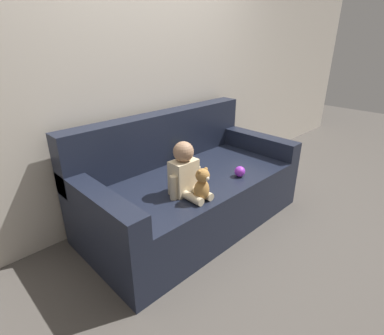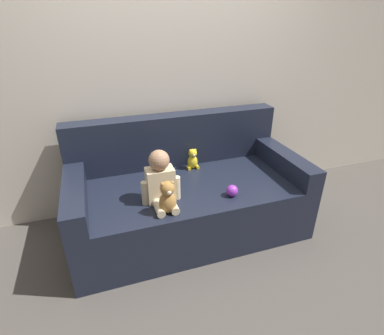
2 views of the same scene
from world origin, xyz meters
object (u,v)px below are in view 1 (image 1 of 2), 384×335
(couch, at_px, (188,188))
(teddy_bear_brown, at_px, (202,185))
(plush_toy_side, at_px, (184,154))
(toy_ball, at_px, (240,171))
(person_baby, at_px, (185,172))

(couch, relative_size, teddy_bear_brown, 7.59)
(teddy_bear_brown, height_order, plush_toy_side, teddy_bear_brown)
(teddy_bear_brown, bearing_deg, toy_ball, 6.29)
(plush_toy_side, relative_size, toy_ball, 2.11)
(couch, relative_size, plush_toy_side, 10.11)
(person_baby, bearing_deg, toy_ball, -11.33)
(person_baby, bearing_deg, plush_toy_side, 47.73)
(couch, xyz_separation_m, toy_ball, (0.26, -0.37, 0.20))
(couch, xyz_separation_m, teddy_bear_brown, (-0.27, -0.43, 0.28))
(plush_toy_side, distance_m, toy_ball, 0.57)
(couch, height_order, teddy_bear_brown, couch)
(couch, bearing_deg, toy_ball, -55.26)
(person_baby, xyz_separation_m, plush_toy_side, (0.40, 0.44, -0.08))
(couch, height_order, plush_toy_side, couch)
(teddy_bear_brown, distance_m, plush_toy_side, 0.73)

